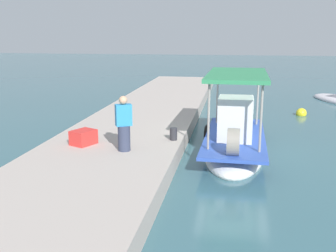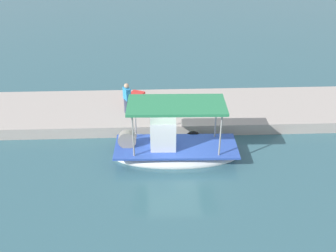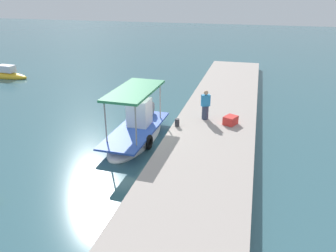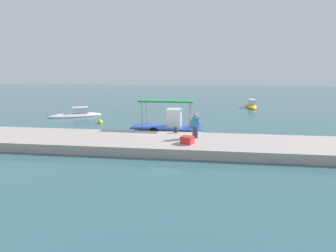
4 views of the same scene
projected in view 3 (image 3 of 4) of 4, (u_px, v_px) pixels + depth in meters
ground_plane at (137, 138)px, 17.38m from camera, size 120.00×120.00×0.00m
dock_quay at (210, 141)px, 16.37m from camera, size 36.00×4.30×0.58m
main_fishing_boat at (137, 130)px, 17.22m from camera, size 5.73×2.16×3.04m
fisherman_near_bollard at (205, 106)px, 18.10m from camera, size 0.49×0.53×1.63m
mooring_bollard at (177, 122)px, 17.34m from camera, size 0.24×0.24×0.40m
cargo_crate at (231, 120)px, 17.56m from camera, size 0.88×0.82×0.45m
moored_boat_mid at (4, 75)px, 29.17m from camera, size 1.64×5.08×1.32m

